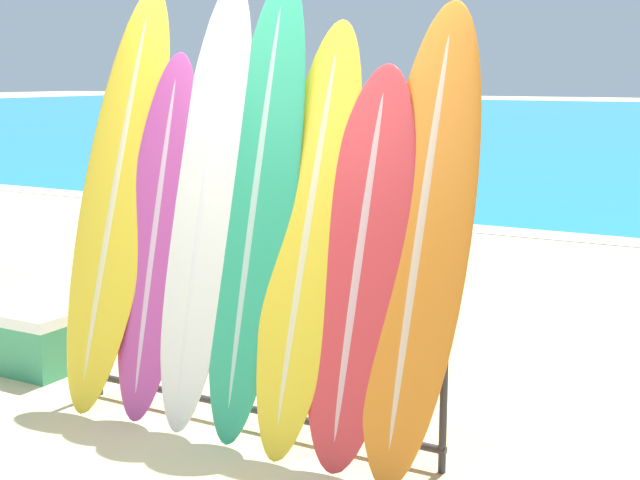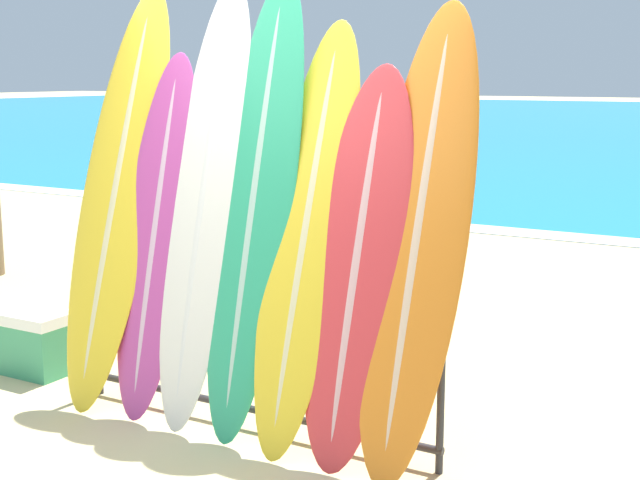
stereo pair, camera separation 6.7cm
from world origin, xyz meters
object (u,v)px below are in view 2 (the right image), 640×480
at_px(surfboard_slot_0, 118,195).
at_px(surfboard_slot_2, 205,203).
at_px(surfboard_slot_1, 157,235).
at_px(surfboard_slot_6, 418,238).
at_px(person_near_water, 316,200).
at_px(cooler_box, 36,342).
at_px(person_mid_beach, 389,179).
at_px(surfboard_rack, 250,343).
at_px(surfboard_slot_3, 255,206).
at_px(surfboard_slot_5, 358,265).
at_px(surfboard_slot_4, 307,235).

bearing_deg(surfboard_slot_0, surfboard_slot_2, -1.35).
height_order(surfboard_slot_0, surfboard_slot_2, surfboard_slot_2).
relative_size(surfboard_slot_1, surfboard_slot_6, 0.90).
relative_size(person_near_water, cooler_box, 3.00).
distance_m(surfboard_slot_2, cooler_box, 1.84).
height_order(surfboard_slot_2, person_near_water, surfboard_slot_2).
distance_m(surfboard_slot_0, person_mid_beach, 4.49).
relative_size(surfboard_rack, surfboard_slot_0, 0.92).
height_order(surfboard_slot_0, surfboard_slot_3, surfboard_slot_3).
xyz_separation_m(surfboard_slot_2, surfboard_slot_3, (0.34, 0.01, 0.01)).
height_order(surfboard_slot_3, person_mid_beach, surfboard_slot_3).
bearing_deg(surfboard_slot_5, cooler_box, 177.99).
xyz_separation_m(surfboard_slot_5, surfboard_slot_6, (0.31, 0.06, 0.16)).
distance_m(surfboard_rack, surfboard_slot_1, 0.87).
relative_size(surfboard_rack, surfboard_slot_2, 0.92).
xyz_separation_m(surfboard_slot_3, person_near_water, (-1.46, 3.19, -0.46)).
bearing_deg(surfboard_slot_1, person_near_water, 103.70).
bearing_deg(surfboard_slot_5, person_mid_beach, 113.65).
height_order(surfboard_slot_1, surfboard_slot_5, surfboard_slot_1).
xyz_separation_m(surfboard_slot_1, surfboard_slot_3, (0.67, 0.06, 0.22)).
bearing_deg(surfboard_slot_6, person_near_water, 127.47).
height_order(surfboard_slot_1, cooler_box, surfboard_slot_1).
bearing_deg(cooler_box, surfboard_slot_0, -1.13).
xyz_separation_m(surfboard_slot_1, surfboard_slot_6, (1.66, 0.05, 0.13)).
distance_m(surfboard_rack, surfboard_slot_3, 0.78).
height_order(surfboard_rack, surfboard_slot_4, surfboard_slot_4).
bearing_deg(surfboard_slot_0, surfboard_slot_5, -2.43).
bearing_deg(surfboard_slot_1, surfboard_rack, -0.54).
relative_size(surfboard_rack, person_mid_beach, 1.40).
height_order(person_near_water, person_mid_beach, person_mid_beach).
bearing_deg(surfboard_slot_3, surfboard_slot_4, -3.38).
bearing_deg(surfboard_slot_4, surfboard_slot_3, 176.62).
relative_size(surfboard_slot_0, surfboard_slot_2, 1.00).
xyz_separation_m(person_near_water, person_mid_beach, (0.16, 1.28, 0.08)).
bearing_deg(person_mid_beach, surfboard_slot_5, 69.38).
bearing_deg(person_near_water, surfboard_slot_1, -50.79).
xyz_separation_m(surfboard_slot_0, surfboard_slot_3, (1.02, -0.01, 0.01)).
xyz_separation_m(surfboard_slot_0, person_mid_beach, (-0.29, 4.46, -0.36)).
bearing_deg(cooler_box, surfboard_slot_3, -0.81).
relative_size(surfboard_slot_0, cooler_box, 5.02).
xyz_separation_m(surfboard_rack, surfboard_slot_0, (-1.01, 0.07, 0.77)).
bearing_deg(surfboard_rack, person_mid_beach, 105.96).
distance_m(surfboard_rack, surfboard_slot_0, 1.27).
xyz_separation_m(surfboard_slot_0, cooler_box, (-0.82, 0.02, -1.06)).
bearing_deg(surfboard_slot_2, surfboard_slot_4, -1.19).
distance_m(surfboard_slot_4, surfboard_slot_6, 0.64).
relative_size(surfboard_slot_5, person_mid_beach, 1.23).
bearing_deg(person_mid_beach, surfboard_slot_3, 61.99).
xyz_separation_m(surfboard_slot_1, surfboard_slot_4, (1.02, 0.04, 0.08)).
distance_m(surfboard_slot_1, person_near_water, 3.35).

